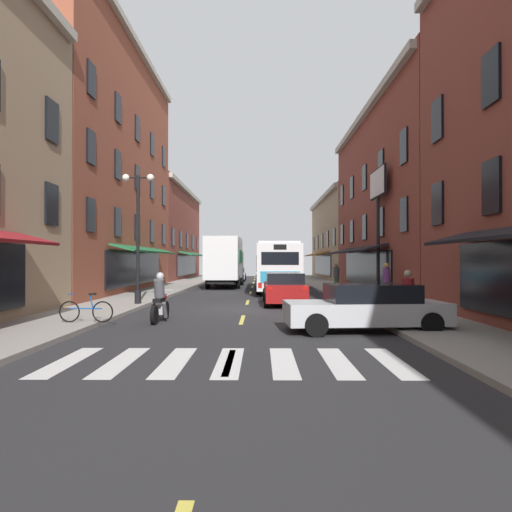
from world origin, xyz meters
name	(u,v)px	position (x,y,z in m)	size (l,w,h in m)	color
ground_plane	(246,310)	(0.00, 0.00, -0.05)	(34.80, 80.00, 0.10)	#28282B
lane_centre_dashes	(245,309)	(0.00, -0.25, 0.00)	(0.14, 73.90, 0.01)	#DBCC4C
crosswalk_near	(229,362)	(0.00, -10.00, 0.00)	(7.10, 2.80, 0.01)	silver
sidewalk_left	(107,307)	(-5.90, 0.00, 0.07)	(3.00, 80.00, 0.14)	gray
sidewalk_right	(385,307)	(5.90, 0.00, 0.07)	(3.00, 80.00, 0.14)	gray
billboard_sign	(378,198)	(7.05, 5.49, 5.45)	(0.40, 3.00, 6.93)	black
transit_bus	(276,266)	(1.65, 11.29, 1.66)	(2.72, 11.67, 3.15)	silver
box_truck	(225,262)	(-2.05, 15.47, 1.95)	(2.57, 8.20, 3.74)	black
sedan_near	(367,307)	(3.72, -6.03, 0.70)	(4.73, 2.18, 1.37)	silver
sedan_mid	(236,274)	(-1.85, 25.83, 0.67)	(2.05, 4.43, 1.29)	silver
sedan_far	(284,288)	(1.74, 1.93, 0.75)	(1.97, 4.57, 1.48)	maroon
motorcycle_rider	(160,301)	(-2.73, -4.06, 0.71)	(0.62, 2.07, 1.66)	black
bicycle_near	(86,311)	(-4.76, -5.25, 0.50)	(1.71, 0.48, 0.91)	black
pedestrian_near	(386,280)	(6.74, 2.77, 1.10)	(0.36, 0.51, 1.80)	navy
pedestrian_mid	(336,276)	(5.39, 9.14, 1.05)	(0.36, 0.36, 1.76)	#33663F
pedestrian_far	(408,298)	(4.90, -6.06, 0.98)	(0.36, 0.36, 1.64)	#66387F
street_lamp_twin	(138,232)	(-4.82, 0.85, 3.32)	(1.42, 0.32, 5.77)	black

